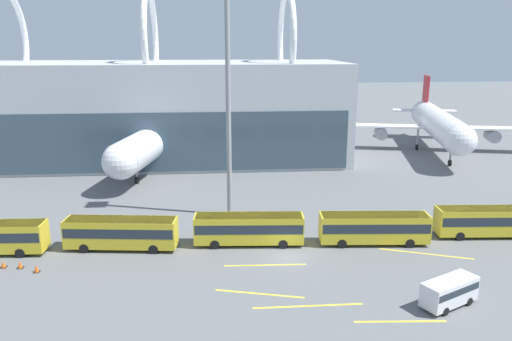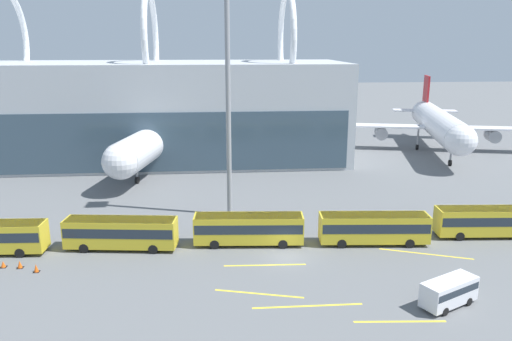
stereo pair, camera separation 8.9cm
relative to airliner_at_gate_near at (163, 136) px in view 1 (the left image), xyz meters
name	(u,v)px [view 1 (the left image)]	position (x,y,z in m)	size (l,w,h in m)	color
ground_plane	(287,257)	(16.49, -43.00, -4.95)	(440.00, 440.00, 0.00)	slate
airliner_at_gate_near	(163,136)	(0.00, 0.00, 0.00)	(43.12, 44.08, 14.39)	white
airliner_at_gate_far	(438,124)	(53.85, 5.18, 0.68)	(38.78, 39.79, 14.09)	white
shuttle_bus_1	(121,232)	(-0.78, -39.38, -2.99)	(12.01, 3.94, 3.35)	gold
shuttle_bus_2	(249,227)	(12.84, -39.33, -2.99)	(11.95, 3.42, 3.35)	gold
shuttle_bus_3	(374,227)	(26.45, -40.27, -2.99)	(11.95, 3.47, 3.35)	gold
shuttle_bus_4	(489,220)	(40.07, -39.29, -2.99)	(11.94, 3.37, 3.35)	gold
service_van_foreground	(449,291)	(28.60, -53.78, -3.57)	(5.53, 4.08, 2.35)	silver
floodlight_mast	(228,69)	(11.08, -29.47, 13.44)	(2.51, 2.51, 29.42)	gray
lane_stripe_0	(308,306)	(16.85, -52.88, -4.95)	(9.35, 0.25, 0.01)	yellow
lane_stripe_1	(426,254)	(31.10, -43.43, -4.95)	(9.44, 0.25, 0.01)	yellow
lane_stripe_3	(400,321)	(23.71, -55.86, -4.95)	(7.37, 0.25, 0.01)	yellow
lane_stripe_4	(259,294)	(12.97, -50.44, -4.95)	(7.96, 0.25, 0.01)	yellow
lane_stripe_5	(265,265)	(14.08, -44.72, -4.95)	(8.17, 0.25, 0.01)	yellow
traffic_cone_0	(36,268)	(-8.03, -44.37, -4.56)	(0.59, 0.59, 0.80)	black
traffic_cone_1	(20,265)	(-9.93, -43.32, -4.58)	(0.61, 0.61, 0.75)	black
traffic_cone_2	(3,264)	(-11.62, -43.03, -4.64)	(0.61, 0.61, 0.64)	black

